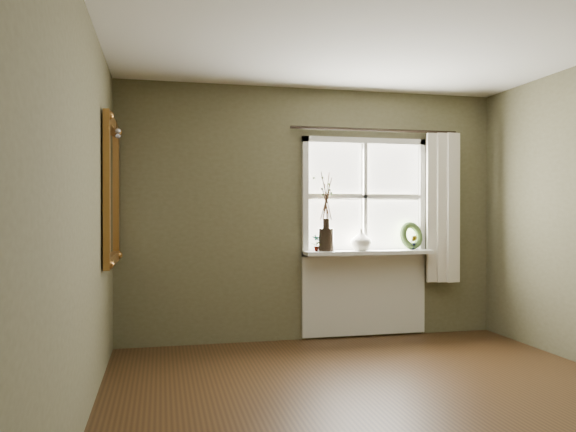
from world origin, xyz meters
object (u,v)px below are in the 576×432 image
(dark_jug, at_px, (326,240))
(cream_vase, at_px, (361,240))
(wreath, at_px, (411,239))
(gilt_mirror, at_px, (112,192))

(dark_jug, height_order, cream_vase, dark_jug)
(dark_jug, xyz_separation_m, wreath, (0.95, 0.04, -0.00))
(cream_vase, xyz_separation_m, gilt_mirror, (-2.44, -0.44, 0.46))
(dark_jug, bearing_deg, cream_vase, 0.00)
(cream_vase, bearing_deg, wreath, 3.96)
(dark_jug, xyz_separation_m, gilt_mirror, (-2.06, -0.44, 0.46))
(dark_jug, distance_m, cream_vase, 0.38)
(cream_vase, distance_m, wreath, 0.58)
(dark_jug, height_order, wreath, wreath)
(cream_vase, height_order, wreath, wreath)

